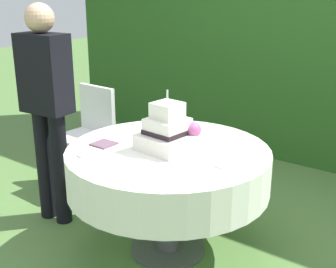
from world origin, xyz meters
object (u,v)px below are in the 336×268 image
at_px(cake_table, 168,169).
at_px(serving_plate_far, 86,155).
at_px(standing_person, 47,101).
at_px(serving_plate_near, 223,165).
at_px(garden_chair, 89,128).
at_px(napkin_stack, 104,144).
at_px(wedding_cake, 169,132).

xyz_separation_m(cake_table, serving_plate_far, (-0.33, -0.39, 0.14)).
distance_m(cake_table, standing_person, 1.02).
bearing_deg(serving_plate_near, serving_plate_far, -155.01).
relative_size(cake_table, serving_plate_far, 11.97).
bearing_deg(garden_chair, serving_plate_near, -16.50).
bearing_deg(serving_plate_near, garden_chair, 163.50).
bearing_deg(garden_chair, napkin_stack, -38.03).
xyz_separation_m(cake_table, napkin_stack, (-0.38, -0.19, 0.14)).
height_order(serving_plate_far, garden_chair, garden_chair).
bearing_deg(cake_table, wedding_cake, -17.18).
xyz_separation_m(serving_plate_near, standing_person, (-1.37, -0.12, 0.19)).
bearing_deg(standing_person, napkin_stack, -2.51).
xyz_separation_m(cake_table, serving_plate_near, (0.42, -0.04, 0.14)).
height_order(cake_table, serving_plate_far, serving_plate_far).
xyz_separation_m(serving_plate_far, garden_chair, (-0.84, 0.82, -0.20)).
bearing_deg(wedding_cake, serving_plate_far, -131.40).
distance_m(serving_plate_far, garden_chair, 1.18).
xyz_separation_m(serving_plate_near, napkin_stack, (-0.80, -0.15, -0.00)).
relative_size(garden_chair, standing_person, 0.56).
bearing_deg(cake_table, serving_plate_near, -5.31).
height_order(serving_plate_near, napkin_stack, same).
height_order(garden_chair, standing_person, standing_person).
bearing_deg(wedding_cake, serving_plate_near, -5.01).
bearing_deg(serving_plate_near, wedding_cake, 174.99).
xyz_separation_m(serving_plate_near, garden_chair, (-1.58, 0.47, -0.20)).
height_order(wedding_cake, standing_person, standing_person).
bearing_deg(standing_person, cake_table, 9.55).
bearing_deg(napkin_stack, serving_plate_near, 10.42).
distance_m(wedding_cake, napkin_stack, 0.44).
bearing_deg(serving_plate_near, standing_person, -174.94).
xyz_separation_m(wedding_cake, standing_person, (-0.96, -0.16, 0.09)).
bearing_deg(wedding_cake, napkin_stack, -154.84).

